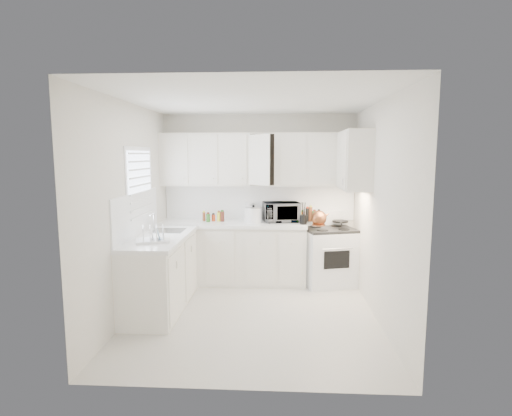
# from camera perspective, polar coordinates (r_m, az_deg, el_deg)

# --- Properties ---
(floor) EXTENTS (3.20, 3.20, 0.00)m
(floor) POSITION_cam_1_polar(r_m,az_deg,el_deg) (5.16, -0.44, -14.96)
(floor) COLOR beige
(floor) RESTS_ON ground
(ceiling) EXTENTS (3.20, 3.20, 0.00)m
(ceiling) POSITION_cam_1_polar(r_m,az_deg,el_deg) (4.80, -0.47, 15.03)
(ceiling) COLOR white
(ceiling) RESTS_ON ground
(wall_back) EXTENTS (3.00, 0.00, 3.00)m
(wall_back) POSITION_cam_1_polar(r_m,az_deg,el_deg) (6.40, 0.44, 1.50)
(wall_back) COLOR silver
(wall_back) RESTS_ON ground
(wall_front) EXTENTS (3.00, 0.00, 3.00)m
(wall_front) POSITION_cam_1_polar(r_m,az_deg,el_deg) (3.24, -2.23, -4.47)
(wall_front) COLOR silver
(wall_front) RESTS_ON ground
(wall_left) EXTENTS (0.00, 3.20, 3.20)m
(wall_left) POSITION_cam_1_polar(r_m,az_deg,el_deg) (5.13, -17.43, -0.35)
(wall_left) COLOR silver
(wall_left) RESTS_ON ground
(wall_right) EXTENTS (0.00, 3.20, 3.20)m
(wall_right) POSITION_cam_1_polar(r_m,az_deg,el_deg) (4.95, 17.15, -0.62)
(wall_right) COLOR silver
(wall_right) RESTS_ON ground
(window_blinds) EXTENTS (0.06, 0.96, 1.06)m
(window_blinds) POSITION_cam_1_polar(r_m,az_deg,el_deg) (5.42, -16.05, 2.77)
(window_blinds) COLOR white
(window_blinds) RESTS_ON wall_left
(lower_cabinets_back) EXTENTS (2.22, 0.60, 0.90)m
(lower_cabinets_back) POSITION_cam_1_polar(r_m,az_deg,el_deg) (6.28, -3.28, -6.50)
(lower_cabinets_back) COLOR silver
(lower_cabinets_back) RESTS_ON floor
(lower_cabinets_left) EXTENTS (0.60, 1.60, 0.90)m
(lower_cabinets_left) POSITION_cam_1_polar(r_m,az_deg,el_deg) (5.40, -13.30, -9.06)
(lower_cabinets_left) COLOR silver
(lower_cabinets_left) RESTS_ON floor
(countertop_back) EXTENTS (2.24, 0.64, 0.05)m
(countertop_back) POSITION_cam_1_polar(r_m,az_deg,el_deg) (6.17, -3.32, -2.25)
(countertop_back) COLOR white
(countertop_back) RESTS_ON lower_cabinets_back
(countertop_left) EXTENTS (0.64, 1.62, 0.05)m
(countertop_left) POSITION_cam_1_polar(r_m,az_deg,el_deg) (5.28, -13.35, -4.12)
(countertop_left) COLOR white
(countertop_left) RESTS_ON lower_cabinets_left
(backsplash_back) EXTENTS (2.98, 0.02, 0.55)m
(backsplash_back) POSITION_cam_1_polar(r_m,az_deg,el_deg) (6.40, 0.44, 0.83)
(backsplash_back) COLOR white
(backsplash_back) RESTS_ON wall_back
(backsplash_left) EXTENTS (0.02, 1.60, 0.55)m
(backsplash_left) POSITION_cam_1_polar(r_m,az_deg,el_deg) (5.32, -16.55, -0.86)
(backsplash_left) COLOR white
(backsplash_left) RESTS_ON wall_left
(upper_cabinets_back) EXTENTS (3.00, 0.33, 0.80)m
(upper_cabinets_back) POSITION_cam_1_polar(r_m,az_deg,el_deg) (6.21, 0.37, 3.18)
(upper_cabinets_back) COLOR silver
(upper_cabinets_back) RESTS_ON wall_back
(upper_cabinets_right) EXTENTS (0.33, 0.90, 0.80)m
(upper_cabinets_right) POSITION_cam_1_polar(r_m,az_deg,el_deg) (5.69, 13.63, 2.56)
(upper_cabinets_right) COLOR silver
(upper_cabinets_right) RESTS_ON wall_right
(sink) EXTENTS (0.42, 0.38, 0.30)m
(sink) POSITION_cam_1_polar(r_m,az_deg,el_deg) (5.58, -12.38, -1.95)
(sink) COLOR gray
(sink) RESTS_ON countertop_left
(stove) EXTENTS (0.85, 0.76, 1.12)m
(stove) POSITION_cam_1_polar(r_m,az_deg,el_deg) (6.23, 10.31, -5.70)
(stove) COLOR white
(stove) RESTS_ON floor
(tea_kettle) EXTENTS (0.30, 0.26, 0.26)m
(tea_kettle) POSITION_cam_1_polar(r_m,az_deg,el_deg) (5.95, 8.90, -1.27)
(tea_kettle) COLOR #964829
(tea_kettle) RESTS_ON stove
(frying_pan) EXTENTS (0.27, 0.43, 0.04)m
(frying_pan) POSITION_cam_1_polar(r_m,az_deg,el_deg) (6.33, 11.84, -1.79)
(frying_pan) COLOR black
(frying_pan) RESTS_ON stove
(microwave) EXTENTS (0.59, 0.40, 0.37)m
(microwave) POSITION_cam_1_polar(r_m,az_deg,el_deg) (6.20, 3.59, -0.26)
(microwave) COLOR gray
(microwave) RESTS_ON countertop_back
(rice_cooker) EXTENTS (0.28, 0.28, 0.27)m
(rice_cooker) POSITION_cam_1_polar(r_m,az_deg,el_deg) (6.12, -0.38, -0.82)
(rice_cooker) COLOR white
(rice_cooker) RESTS_ON countertop_back
(paper_towel) EXTENTS (0.12, 0.12, 0.27)m
(paper_towel) POSITION_cam_1_polar(r_m,az_deg,el_deg) (6.35, -1.01, -0.49)
(paper_towel) COLOR white
(paper_towel) RESTS_ON countertop_back
(utensil_crock) EXTENTS (0.14, 0.14, 0.34)m
(utensil_crock) POSITION_cam_1_polar(r_m,az_deg,el_deg) (5.99, 6.75, -0.71)
(utensil_crock) COLOR black
(utensil_crock) RESTS_ON countertop_back
(dish_rack) EXTENTS (0.45, 0.39, 0.21)m
(dish_rack) POSITION_cam_1_polar(r_m,az_deg,el_deg) (4.93, -14.47, -3.44)
(dish_rack) COLOR white
(dish_rack) RESTS_ON countertop_left
(spice_left_0) EXTENTS (0.06, 0.06, 0.13)m
(spice_left_0) POSITION_cam_1_polar(r_m,az_deg,el_deg) (6.35, -7.32, -1.19)
(spice_left_0) COLOR brown
(spice_left_0) RESTS_ON countertop_back
(spice_left_1) EXTENTS (0.06, 0.06, 0.13)m
(spice_left_1) POSITION_cam_1_polar(r_m,az_deg,el_deg) (6.25, -6.79, -1.33)
(spice_left_1) COLOR #2D6C24
(spice_left_1) RESTS_ON countertop_back
(spice_left_2) EXTENTS (0.06, 0.06, 0.13)m
(spice_left_2) POSITION_cam_1_polar(r_m,az_deg,el_deg) (6.33, -5.98, -1.21)
(spice_left_2) COLOR red
(spice_left_2) RESTS_ON countertop_back
(spice_left_3) EXTENTS (0.06, 0.06, 0.13)m
(spice_left_3) POSITION_cam_1_polar(r_m,az_deg,el_deg) (6.23, -5.43, -1.34)
(spice_left_3) COLOR #EEF73A
(spice_left_3) RESTS_ON countertop_back
(spice_left_4) EXTENTS (0.06, 0.06, 0.13)m
(spice_left_4) POSITION_cam_1_polar(r_m,az_deg,el_deg) (6.31, -4.64, -1.22)
(spice_left_4) COLOR #5B251A
(spice_left_4) RESTS_ON countertop_back
(sauce_right_0) EXTENTS (0.06, 0.06, 0.19)m
(sauce_right_0) POSITION_cam_1_polar(r_m,az_deg,el_deg) (6.29, 5.66, -0.98)
(sauce_right_0) COLOR red
(sauce_right_0) RESTS_ON countertop_back
(sauce_right_1) EXTENTS (0.06, 0.06, 0.19)m
(sauce_right_1) POSITION_cam_1_polar(r_m,az_deg,el_deg) (6.23, 6.19, -1.06)
(sauce_right_1) COLOR #EEF73A
(sauce_right_1) RESTS_ON countertop_back
(sauce_right_2) EXTENTS (0.06, 0.06, 0.19)m
(sauce_right_2) POSITION_cam_1_polar(r_m,az_deg,el_deg) (6.30, 6.66, -0.99)
(sauce_right_2) COLOR #5B251A
(sauce_right_2) RESTS_ON countertop_back
(sauce_right_3) EXTENTS (0.06, 0.06, 0.19)m
(sauce_right_3) POSITION_cam_1_polar(r_m,az_deg,el_deg) (6.24, 7.20, -1.07)
(sauce_right_3) COLOR black
(sauce_right_3) RESTS_ON countertop_back
(sauce_right_4) EXTENTS (0.06, 0.06, 0.19)m
(sauce_right_4) POSITION_cam_1_polar(r_m,az_deg,el_deg) (6.30, 7.66, -0.99)
(sauce_right_4) COLOR brown
(sauce_right_4) RESTS_ON countertop_back
(sauce_right_5) EXTENTS (0.06, 0.06, 0.19)m
(sauce_right_5) POSITION_cam_1_polar(r_m,az_deg,el_deg) (6.25, 8.21, -1.08)
(sauce_right_5) COLOR #2D6C24
(sauce_right_5) RESTS_ON countertop_back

